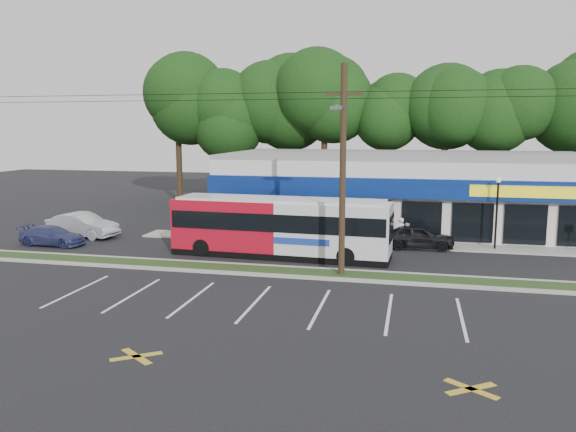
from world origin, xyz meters
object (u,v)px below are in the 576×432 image
(metrobus, at_px, (280,226))
(car_silver, at_px, (83,225))
(utility_pole, at_px, (339,164))
(car_blue, at_px, (52,236))
(pedestrian_a, at_px, (400,232))
(lamp_post, at_px, (497,205))
(car_dark, at_px, (418,237))
(pedestrian_b, at_px, (406,235))

(metrobus, relative_size, car_silver, 2.53)
(utility_pole, xyz_separation_m, car_blue, (-17.92, 3.40, -4.82))
(metrobus, bearing_deg, utility_pole, -41.42)
(utility_pole, distance_m, pedestrian_a, 9.24)
(metrobus, bearing_deg, car_blue, -176.61)
(car_blue, height_order, pedestrian_a, pedestrian_a)
(lamp_post, bearing_deg, car_silver, -176.00)
(utility_pole, relative_size, pedestrian_a, 28.12)
(car_silver, relative_size, pedestrian_a, 2.72)
(metrobus, xyz_separation_m, car_blue, (-14.23, -0.17, -1.14))
(car_silver, bearing_deg, car_dark, -78.27)
(lamp_post, relative_size, car_silver, 0.88)
(pedestrian_b, bearing_deg, car_silver, 13.42)
(metrobus, height_order, car_silver, metrobus)
(car_dark, relative_size, pedestrian_a, 2.38)
(lamp_post, bearing_deg, metrobus, -160.06)
(metrobus, bearing_deg, pedestrian_a, 34.60)
(lamp_post, distance_m, car_dark, 4.85)
(pedestrian_a, bearing_deg, utility_pole, 35.83)
(utility_pole, bearing_deg, lamp_post, 43.95)
(pedestrian_a, height_order, pedestrian_b, pedestrian_a)
(metrobus, distance_m, pedestrian_a, 7.61)
(car_blue, bearing_deg, metrobus, -87.14)
(utility_pole, relative_size, car_silver, 10.33)
(car_dark, bearing_deg, lamp_post, -86.38)
(car_silver, bearing_deg, utility_pole, -100.74)
(car_dark, bearing_deg, utility_pole, 149.60)
(lamp_post, bearing_deg, pedestrian_a, -176.84)
(utility_pole, height_order, car_dark, utility_pole)
(metrobus, distance_m, car_blue, 14.28)
(metrobus, bearing_deg, pedestrian_b, 33.22)
(metrobus, bearing_deg, car_silver, 172.47)
(utility_pole, xyz_separation_m, pedestrian_a, (2.74, 7.57, -4.52))
(utility_pole, relative_size, car_dark, 11.83)
(car_dark, height_order, car_blue, car_dark)
(utility_pole, height_order, car_silver, utility_pole)
(metrobus, relative_size, car_dark, 2.90)
(car_dark, bearing_deg, metrobus, 113.55)
(car_silver, relative_size, pedestrian_b, 3.27)
(pedestrian_b, bearing_deg, pedestrian_a, 9.27)
(metrobus, xyz_separation_m, pedestrian_a, (6.42, 4.00, -0.84))
(pedestrian_a, bearing_deg, car_silver, -30.08)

